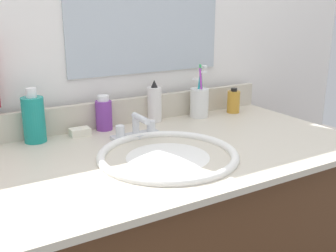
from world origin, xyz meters
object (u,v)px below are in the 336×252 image
at_px(bottle_cream_purple, 104,114).
at_px(faucet, 137,130).
at_px(bottle_lotion_white, 154,103).
at_px(cup_white_ceramic, 199,102).
at_px(bottle_mouthwash_teal, 34,119).
at_px(bottle_oil_amber, 233,101).
at_px(soap_bar, 80,132).

bearing_deg(bottle_cream_purple, faucet, -68.23).
bearing_deg(faucet, bottle_cream_purple, 111.77).
relative_size(bottle_lotion_white, cup_white_ceramic, 0.76).
relative_size(bottle_cream_purple, cup_white_ceramic, 0.60).
bearing_deg(bottle_mouthwash_teal, faucet, -24.05).
distance_m(bottle_oil_amber, cup_white_ceramic, 0.15).
xyz_separation_m(bottle_lotion_white, cup_white_ceramic, (0.18, -0.03, -0.01)).
xyz_separation_m(faucet, soap_bar, (-0.15, 0.12, -0.02)).
bearing_deg(bottle_lotion_white, cup_white_ceramic, -10.40).
xyz_separation_m(bottle_oil_amber, bottle_cream_purple, (-0.53, 0.04, 0.01)).
bearing_deg(bottle_mouthwash_teal, bottle_lotion_white, 1.90).
bearing_deg(cup_white_ceramic, bottle_cream_purple, 175.73).
height_order(bottle_mouthwash_teal, cup_white_ceramic, cup_white_ceramic).
bearing_deg(bottle_oil_amber, bottle_lotion_white, 171.50).
relative_size(bottle_cream_purple, soap_bar, 1.86).
bearing_deg(bottle_cream_purple, bottle_oil_amber, -4.85).
xyz_separation_m(faucet, cup_white_ceramic, (0.32, 0.11, 0.03)).
relative_size(bottle_oil_amber, bottle_lotion_white, 0.64).
relative_size(faucet, bottle_lotion_white, 1.05).
xyz_separation_m(bottle_lotion_white, soap_bar, (-0.29, -0.02, -0.05)).
bearing_deg(bottle_oil_amber, soap_bar, 177.66).
bearing_deg(cup_white_ceramic, faucet, -160.95).
bearing_deg(bottle_cream_purple, bottle_mouthwash_teal, -177.56).
xyz_separation_m(bottle_mouthwash_teal, bottle_cream_purple, (0.23, 0.01, -0.02)).
height_order(cup_white_ceramic, soap_bar, cup_white_ceramic).
distance_m(bottle_mouthwash_teal, bottle_lotion_white, 0.43).
bearing_deg(cup_white_ceramic, bottle_oil_amber, -6.28).
bearing_deg(soap_bar, bottle_cream_purple, 11.74).
height_order(bottle_lotion_white, soap_bar, bottle_lotion_white).
height_order(faucet, cup_white_ceramic, cup_white_ceramic).
height_order(bottle_lotion_white, bottle_cream_purple, bottle_lotion_white).
distance_m(bottle_lotion_white, bottle_cream_purple, 0.20).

